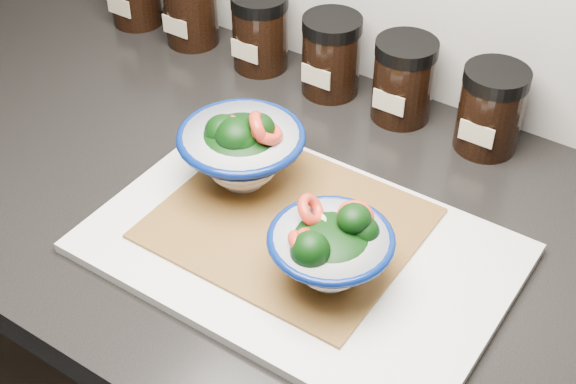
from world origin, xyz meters
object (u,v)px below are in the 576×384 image
Objects in this scene: cutting_board at (300,248)px; spice_jar_f at (491,110)px; spice_jar_b at (191,8)px; spice_jar_c at (260,31)px; bowl_left at (242,148)px; spice_jar_e at (403,80)px; spice_jar_d at (331,55)px; bowl_right at (331,249)px.

cutting_board is 3.98× the size of spice_jar_f.
spice_jar_b reaches higher than cutting_board.
spice_jar_c is at bearing 131.57° from cutting_board.
bowl_left reaches higher than spice_jar_b.
spice_jar_e is at bearing 71.08° from bowl_left.
bowl_left is 1.33× the size of spice_jar_c.
spice_jar_e and spice_jar_f have the same top height.
spice_jar_c and spice_jar_e have the same top height.
cutting_board is 0.30m from spice_jar_e.
cutting_board is 3.98× the size of spice_jar_d.
spice_jar_b is (-0.44, 0.32, -0.00)m from bowl_right.
bowl_left is 0.32m from spice_jar_f.
spice_jar_f is at bearing 49.85° from bowl_left.
spice_jar_d is (0.25, 0.00, 0.00)m from spice_jar_b.
spice_jar_e is (0.11, 0.00, 0.00)m from spice_jar_d.
bowl_right is 0.32m from spice_jar_f.
spice_jar_f is (0.35, 0.00, 0.00)m from spice_jar_c.
spice_jar_c is 1.00× the size of spice_jar_e.
cutting_board is at bearing -24.07° from bowl_left.
spice_jar_b is 1.00× the size of spice_jar_d.
spice_jar_c is 0.12m from spice_jar_d.
spice_jar_c is at bearing 180.00° from spice_jar_f.
spice_jar_e is (-0.09, 0.32, -0.00)m from bowl_right.
bowl_left is at bearing 155.09° from bowl_right.
bowl_left reaches higher than cutting_board.
spice_jar_d is (-0.14, 0.29, 0.05)m from cutting_board.
bowl_left is 1.33× the size of spice_jar_d.
spice_jar_b is 0.36m from spice_jar_e.
bowl_right is at bearing -45.54° from spice_jar_c.
cutting_board is at bearing -37.15° from spice_jar_b.
bowl_right is (0.05, -0.03, 0.05)m from cutting_board.
bowl_right reaches higher than cutting_board.
bowl_left is 1.33× the size of spice_jar_b.
spice_jar_f reaches higher than bowl_right.
cutting_board is at bearing -64.26° from spice_jar_d.
spice_jar_d is at bearing 115.74° from cutting_board.
cutting_board is 3.98× the size of spice_jar_c.
spice_jar_e is 1.00× the size of spice_jar_f.
bowl_left is at bearing -41.59° from spice_jar_b.
spice_jar_e is (0.08, 0.24, -0.01)m from bowl_left.
cutting_board is 0.31m from spice_jar_f.
spice_jar_b is 0.13m from spice_jar_c.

